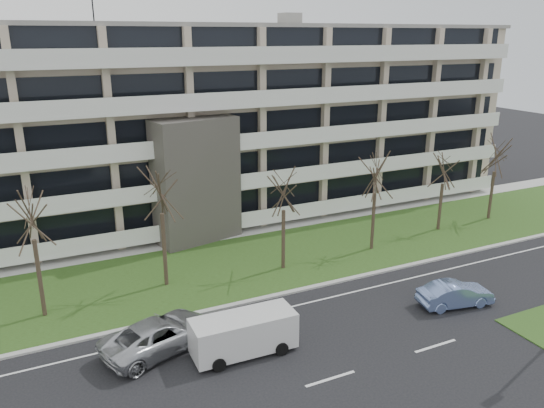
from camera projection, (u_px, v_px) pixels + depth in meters
ground at (330, 379)px, 23.37m from camera, size 160.00×160.00×0.00m
grass_verge at (225, 267)px, 34.53m from camera, size 90.00×10.00×0.06m
curb at (257, 300)px, 30.22m from camera, size 90.00×0.35×0.12m
sidewalk at (199, 239)px, 39.25m from camera, size 90.00×2.00×0.08m
lane_edge_line at (268, 312)px, 28.95m from camera, size 90.00×0.12×0.01m
apartment_building at (169, 124)px, 42.79m from camera, size 60.50×15.10×18.75m
silver_pickup at (160, 335)px, 25.35m from camera, size 6.21×4.26×1.58m
blue_sedan at (455, 294)px, 29.51m from camera, size 4.41×2.22×1.39m
white_van at (245, 331)px, 25.01m from camera, size 5.03×2.16×1.93m
tree_2 at (29, 208)px, 26.75m from camera, size 3.93×3.93×7.87m
tree_3 at (160, 184)px, 30.18m from camera, size 4.09×4.09×8.19m
tree_4 at (284, 187)px, 32.75m from camera, size 3.54×3.54×7.08m
tree_5 at (376, 170)px, 35.75m from camera, size 3.70×3.70×7.41m
tree_6 at (444, 165)px, 39.65m from camera, size 3.32×3.32×6.64m
tree_7 at (497, 153)px, 41.96m from camera, size 3.58×3.58×7.17m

